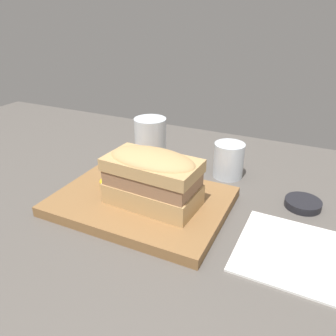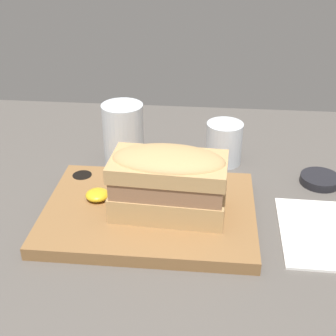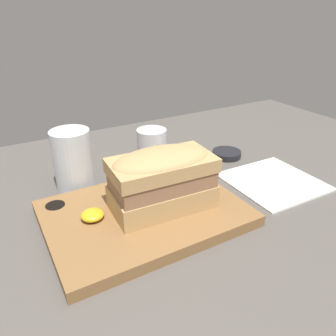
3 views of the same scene
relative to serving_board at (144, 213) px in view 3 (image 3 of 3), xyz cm
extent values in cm
cube|color=#56514C|center=(-4.00, -0.96, -2.02)|extent=(165.83, 97.23, 2.00)
cube|color=olive|center=(0.09, -0.06, 0.00)|extent=(33.13, 24.21, 2.03)
cylinder|color=black|center=(-13.08, 8.65, 0.55)|extent=(3.39, 3.39, 1.01)
cube|color=tan|center=(3.17, -1.44, 2.98)|extent=(17.76, 10.15, 3.94)
cube|color=#936B4C|center=(3.17, -1.44, 6.36)|extent=(17.05, 9.74, 2.83)
cube|color=tan|center=(3.17, -1.44, 8.95)|extent=(17.76, 10.15, 2.36)
ellipsoid|color=tan|center=(3.17, -1.44, 9.94)|extent=(17.40, 9.95, 3.54)
ellipsoid|color=gold|center=(-8.61, 1.42, 1.77)|extent=(3.82, 3.82, 1.53)
cylinder|color=silver|center=(-7.06, 17.28, 5.02)|extent=(7.67, 7.67, 12.07)
cylinder|color=silver|center=(-7.06, 17.28, 1.90)|extent=(6.75, 6.75, 5.43)
cylinder|color=silver|center=(11.84, 19.80, 3.02)|extent=(6.91, 6.91, 8.07)
cylinder|color=#33050F|center=(11.84, 19.80, 1.95)|extent=(6.22, 6.22, 5.53)
cube|color=white|center=(29.26, -1.92, -0.82)|extent=(18.07, 17.80, 0.40)
cylinder|color=black|center=(29.08, 13.31, -0.28)|extent=(7.01, 7.01, 1.48)
camera|label=1|loc=(28.68, -47.64, 34.51)|focal=35.00mm
camera|label=2|loc=(8.85, -60.84, 42.59)|focal=50.00mm
camera|label=3|loc=(-19.97, -43.25, 32.52)|focal=35.00mm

